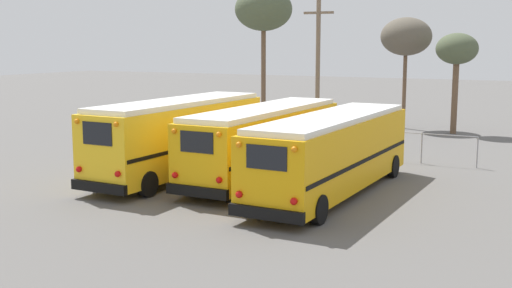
# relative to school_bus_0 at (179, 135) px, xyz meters

# --- Properties ---
(ground_plane) EXTENTS (160.00, 160.00, 0.00)m
(ground_plane) POSITION_rel_school_bus_0_xyz_m (3.39, 0.73, -1.74)
(ground_plane) COLOR #5B5956
(school_bus_0) EXTENTS (2.64, 10.01, 3.21)m
(school_bus_0) POSITION_rel_school_bus_0_xyz_m (0.00, 0.00, 0.00)
(school_bus_0) COLOR yellow
(school_bus_0) RESTS_ON ground
(school_bus_1) EXTENTS (2.54, 10.36, 2.96)m
(school_bus_1) POSITION_rel_school_bus_0_xyz_m (3.39, 1.16, -0.12)
(school_bus_1) COLOR #EAAA0F
(school_bus_1) RESTS_ON ground
(school_bus_2) EXTENTS (2.71, 10.75, 2.93)m
(school_bus_2) POSITION_rel_school_bus_0_xyz_m (6.78, -0.09, -0.14)
(school_bus_2) COLOR #E5A00C
(school_bus_2) RESTS_ON ground
(utility_pole) EXTENTS (1.80, 0.26, 8.23)m
(utility_pole) POSITION_rel_school_bus_0_xyz_m (0.99, 12.87, 2.57)
(utility_pole) COLOR #75604C
(utility_pole) RESTS_ON ground
(bare_tree_0) EXTENTS (3.73, 3.73, 9.11)m
(bare_tree_0) POSITION_rel_school_bus_0_xyz_m (-4.08, 15.96, 5.90)
(bare_tree_0) COLOR brown
(bare_tree_0) RESTS_ON ground
(bare_tree_1) EXTENTS (2.52, 2.52, 6.14)m
(bare_tree_1) POSITION_rel_school_bus_0_xyz_m (7.76, 18.53, 3.32)
(bare_tree_1) COLOR brown
(bare_tree_1) RESTS_ON ground
(bare_tree_2) EXTENTS (3.25, 3.25, 7.17)m
(bare_tree_2) POSITION_rel_school_bus_0_xyz_m (4.38, 19.53, 4.17)
(bare_tree_2) COLOR brown
(bare_tree_2) RESTS_ON ground
(fence_line) EXTENTS (14.84, 0.06, 1.42)m
(fence_line) POSITION_rel_school_bus_0_xyz_m (3.39, 7.55, -0.76)
(fence_line) COLOR #939399
(fence_line) RESTS_ON ground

